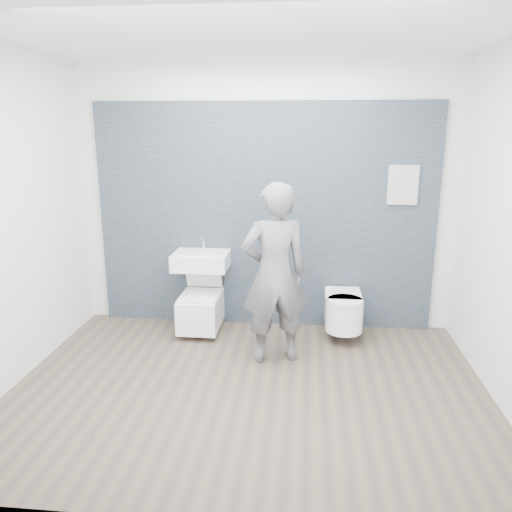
# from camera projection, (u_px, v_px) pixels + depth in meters

# --- Properties ---
(ground) EXTENTS (4.00, 4.00, 0.00)m
(ground) POSITION_uv_depth(u_px,v_px,m) (249.00, 388.00, 4.23)
(ground) COLOR brown
(ground) RESTS_ON ground
(room_shell) EXTENTS (4.00, 4.00, 4.00)m
(room_shell) POSITION_uv_depth(u_px,v_px,m) (248.00, 182.00, 3.79)
(room_shell) COLOR silver
(room_shell) RESTS_ON ground
(tile_wall) EXTENTS (3.60, 0.06, 2.40)m
(tile_wall) POSITION_uv_depth(u_px,v_px,m) (264.00, 322.00, 5.64)
(tile_wall) COLOR black
(tile_wall) RESTS_ON ground
(washbasin) EXTENTS (0.58, 0.43, 0.43)m
(washbasin) POSITION_uv_depth(u_px,v_px,m) (201.00, 260.00, 5.27)
(washbasin) COLOR white
(washbasin) RESTS_ON ground
(toilet_square) EXTENTS (0.41, 0.60, 0.78)m
(toilet_square) POSITION_uv_depth(u_px,v_px,m) (201.00, 308.00, 5.33)
(toilet_square) COLOR white
(toilet_square) RESTS_ON ground
(toilet_rounded) EXTENTS (0.37, 0.63, 0.34)m
(toilet_rounded) POSITION_uv_depth(u_px,v_px,m) (344.00, 311.00, 5.15)
(toilet_rounded) COLOR white
(toilet_rounded) RESTS_ON ground
(info_placard) EXTENTS (0.30, 0.03, 0.40)m
(info_placard) POSITION_uv_depth(u_px,v_px,m) (392.00, 329.00, 5.46)
(info_placard) COLOR white
(info_placard) RESTS_ON ground
(visitor) EXTENTS (0.71, 0.57, 1.69)m
(visitor) POSITION_uv_depth(u_px,v_px,m) (274.00, 274.00, 4.54)
(visitor) COLOR slate
(visitor) RESTS_ON ground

